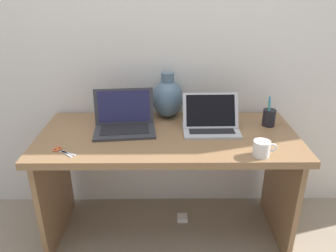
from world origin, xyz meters
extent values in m
plane|color=gray|center=(0.00, 0.00, 0.00)|extent=(6.00, 6.00, 0.00)
cube|color=silver|center=(0.00, 0.37, 1.20)|extent=(4.40, 0.04, 2.40)
cube|color=olive|center=(0.00, 0.00, 0.69)|extent=(1.49, 0.65, 0.04)
cube|color=olive|center=(-0.70, 0.00, 0.34)|extent=(0.03, 0.55, 0.67)
cube|color=olive|center=(0.70, 0.00, 0.34)|extent=(0.03, 0.55, 0.67)
cube|color=#333338|center=(-0.25, 0.03, 0.72)|extent=(0.37, 0.27, 0.01)
cube|color=black|center=(-0.25, 0.03, 0.73)|extent=(0.29, 0.17, 0.00)
cube|color=#333338|center=(-0.26, 0.13, 0.84)|extent=(0.35, 0.08, 0.21)
cube|color=#23234C|center=(-0.26, 0.13, 0.84)|extent=(0.31, 0.07, 0.19)
cube|color=#B2B2B7|center=(0.25, 0.03, 0.72)|extent=(0.33, 0.22, 0.01)
cube|color=black|center=(0.25, 0.03, 0.73)|extent=(0.26, 0.13, 0.00)
cube|color=#B2B2B7|center=(0.25, 0.09, 0.82)|extent=(0.33, 0.11, 0.19)
cube|color=black|center=(0.25, 0.09, 0.82)|extent=(0.29, 0.10, 0.17)
ellipsoid|color=slate|center=(0.00, 0.27, 0.84)|extent=(0.20, 0.20, 0.24)
cylinder|color=slate|center=(0.00, 0.27, 0.98)|extent=(0.08, 0.08, 0.06)
cylinder|color=white|center=(0.47, -0.26, 0.76)|extent=(0.09, 0.09, 0.08)
torus|color=white|center=(0.52, -0.26, 0.76)|extent=(0.05, 0.01, 0.05)
cylinder|color=black|center=(0.61, 0.12, 0.77)|extent=(0.08, 0.08, 0.10)
cylinder|color=#338CBF|center=(0.61, 0.10, 0.82)|extent=(0.02, 0.02, 0.15)
cylinder|color=#338CBF|center=(0.60, 0.11, 0.82)|extent=(0.02, 0.02, 0.16)
cylinder|color=#4CA566|center=(0.60, 0.10, 0.81)|extent=(0.03, 0.02, 0.13)
cube|color=#B7B7BC|center=(-0.51, -0.23, 0.72)|extent=(0.09, 0.06, 0.00)
cube|color=#B7B7BC|center=(-0.52, -0.24, 0.72)|extent=(0.08, 0.08, 0.00)
torus|color=orange|center=(-0.59, -0.19, 0.72)|extent=(0.03, 0.03, 0.01)
torus|color=orange|center=(-0.58, -0.18, 0.72)|extent=(0.03, 0.03, 0.01)
cube|color=white|center=(0.10, 0.11, 0.01)|extent=(0.07, 0.07, 0.03)
camera|label=1|loc=(-0.01, -1.70, 1.53)|focal=34.89mm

